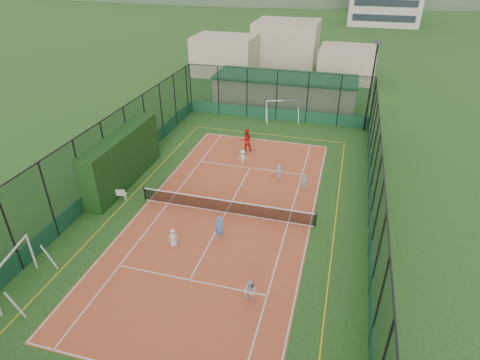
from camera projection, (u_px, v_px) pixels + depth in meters
The scene contains 18 objects.
ground at pixel (226, 213), 26.24m from camera, with size 300.00×300.00×0.00m, color #274C1A.
court_slab at pixel (226, 213), 26.23m from camera, with size 11.17×23.97×0.01m, color #BF402A.
tennis_net at pixel (226, 206), 25.97m from camera, with size 11.67×0.12×1.06m, color black, non-canonical shape.
perimeter_fence at pixel (225, 180), 24.98m from camera, with size 18.12×34.12×5.00m, color black, non-canonical shape.
floodlight_ne at pixel (371, 88), 36.04m from camera, with size 0.60×0.26×8.25m, color black, non-canonical shape.
clubhouse at pixel (285, 90), 43.80m from camera, with size 15.20×7.20×3.15m, color tan, non-canonical shape.
hedge_left at pixel (123, 158), 28.79m from camera, with size 1.31×8.72×3.81m, color black.
white_bench at pixel (115, 193), 27.44m from camera, with size 1.57×0.43×0.88m, color white, non-canonical shape.
futsal_goal_near at pixel (15, 274), 19.74m from camera, with size 0.99×3.42×2.20m, color white, non-canonical shape.
futsal_goal_far at pixel (282, 111), 39.77m from camera, with size 3.20×0.93×2.06m, color white, non-canonical shape.
child_near_left at pixel (173, 238), 23.01m from camera, with size 0.56×0.37×1.15m, color white.
child_near_mid at pixel (220, 228), 23.50m from camera, with size 0.56×0.37×1.54m, color #4586C6.
child_near_right at pixel (250, 292), 19.27m from camera, with size 0.65×0.51×1.34m, color silver.
child_far_left at pixel (243, 157), 31.81m from camera, with size 0.80×0.46×1.24m, color silver.
child_far_right at pixel (305, 182), 28.48m from camera, with size 0.71×0.30×1.21m, color silver.
child_far_back at pixel (279, 172), 29.73m from camera, with size 1.11×0.35×1.19m, color white.
coach at pixel (246, 140), 33.75m from camera, with size 0.96×0.75×1.98m, color red.
tennis_balls at pixel (235, 202), 27.21m from camera, with size 1.64×1.08×0.07m.
Camera 1 is at (6.63, -20.61, 15.00)m, focal length 30.00 mm.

